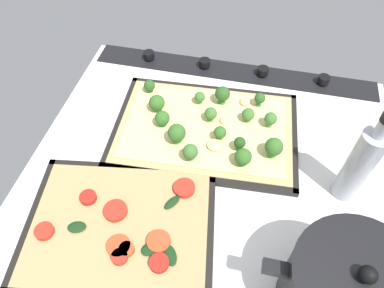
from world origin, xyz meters
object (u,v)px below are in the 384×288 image
object	(u,v)px
broccoli_pizza	(207,127)
baking_tray_back	(120,226)
baking_tray_front	(205,131)
veggie_pizza_back	(122,225)
oil_bottle	(360,166)

from	to	relation	value
broccoli_pizza	baking_tray_back	bearing A→B (deg)	66.68
baking_tray_front	veggie_pizza_back	size ratio (longest dim) A/B	1.19
broccoli_pizza	veggie_pizza_back	distance (cm)	27.76
broccoli_pizza	baking_tray_back	xyz separation A→B (cm)	(11.00, 25.52, -1.61)
broccoli_pizza	veggie_pizza_back	world-z (taller)	broccoli_pizza
baking_tray_back	oil_bottle	size ratio (longest dim) A/B	1.71
veggie_pizza_back	oil_bottle	xyz separation A→B (cm)	(-39.31, -16.24, 8.00)
veggie_pizza_back	oil_bottle	distance (cm)	43.28
broccoli_pizza	oil_bottle	size ratio (longest dim) A/B	1.77
veggie_pizza_back	baking_tray_back	bearing A→B (deg)	-15.70
baking_tray_front	broccoli_pizza	size ratio (longest dim) A/B	1.07
broccoli_pizza	oil_bottle	distance (cm)	31.01
broccoli_pizza	baking_tray_back	world-z (taller)	broccoli_pizza
baking_tray_front	veggie_pizza_back	xyz separation A→B (cm)	(10.17, 25.81, 0.74)
veggie_pizza_back	baking_tray_front	bearing A→B (deg)	-111.51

